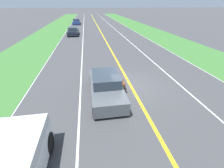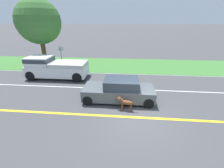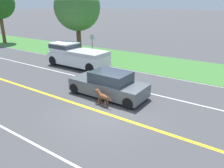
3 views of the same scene
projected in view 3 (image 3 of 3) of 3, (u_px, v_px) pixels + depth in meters
ground_plane at (103, 113)px, 10.59m from camera, size 400.00×400.00×0.00m
centre_divider_line at (103, 113)px, 10.59m from camera, size 0.18×160.00×0.01m
lane_edge_line_right at (160, 76)px, 16.02m from camera, size 0.14×160.00×0.01m
lane_dash_same_dir at (137, 90)px, 13.30m from camera, size 0.10×160.00×0.01m
lane_dash_oncoming at (46, 150)px, 7.87m from camera, size 0.10×160.00×0.01m
grass_verge_right at (174, 66)px, 18.34m from camera, size 6.00×160.00×0.03m
ego_car at (109, 85)px, 12.34m from camera, size 1.88×4.44×1.45m
dog at (102, 96)px, 11.27m from camera, size 0.42×1.26×0.82m
pickup_truck at (76, 55)px, 18.15m from camera, size 2.09×5.22×1.88m
roadside_tree_right_near at (77, 8)px, 20.72m from camera, size 4.40×4.40×6.85m
street_sign at (92, 44)px, 20.40m from camera, size 0.11×0.64×2.32m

